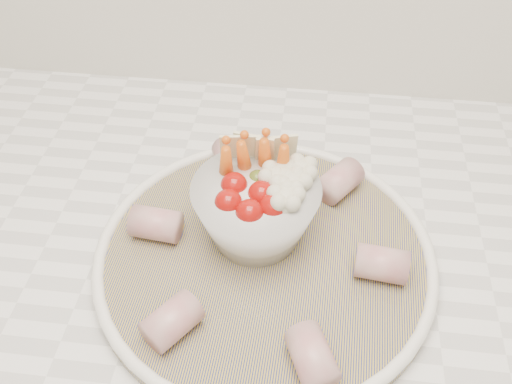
# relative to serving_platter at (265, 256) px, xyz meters

# --- Properties ---
(serving_platter) EXTENTS (0.35, 0.35, 0.02)m
(serving_platter) POSITION_rel_serving_platter_xyz_m (0.00, 0.00, 0.00)
(serving_platter) COLOR navy
(serving_platter) RESTS_ON kitchen_counter
(veggie_bowl) EXTENTS (0.13, 0.13, 0.10)m
(veggie_bowl) POSITION_rel_serving_platter_xyz_m (-0.01, 0.03, 0.04)
(veggie_bowl) COLOR silver
(veggie_bowl) RESTS_ON serving_platter
(cured_meat_rolls) EXTENTS (0.28, 0.29, 0.03)m
(cured_meat_rolls) POSITION_rel_serving_platter_xyz_m (0.00, 0.00, 0.02)
(cured_meat_rolls) COLOR #AA4E55
(cured_meat_rolls) RESTS_ON serving_platter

